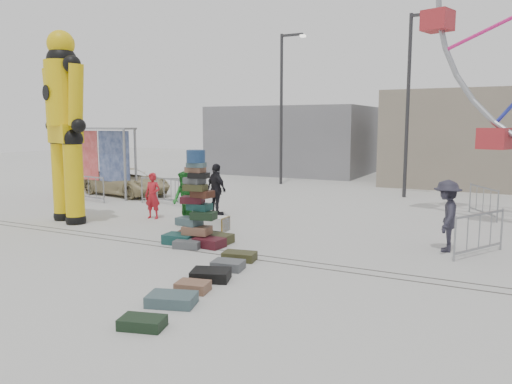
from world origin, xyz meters
The scene contains 27 objects.
ground centered at (0.00, 0.00, 0.00)m, with size 90.00×90.00×0.00m, color #9E9E99.
track_line_near centered at (0.00, 0.60, 0.00)m, with size 40.00×0.04×0.01m, color #47443F.
track_line_far centered at (0.00, 1.00, 0.00)m, with size 40.00×0.04×0.01m, color #47443F.
building_right centered at (7.00, 20.00, 2.50)m, with size 12.00×8.00×5.00m, color gray.
building_left centered at (-6.00, 22.00, 2.20)m, with size 10.00×8.00×4.40m, color gray.
lamp_post_right centered at (3.09, 13.00, 4.48)m, with size 1.41×0.25×8.00m.
lamp_post_left centered at (-3.91, 15.00, 4.48)m, with size 1.41×0.25×8.00m.
suitcase_tower centered at (-0.37, 1.34, 0.72)m, with size 1.81×1.61×2.58m.
crash_test_dummy centered at (-5.97, 2.00, 3.41)m, with size 2.55×1.24×6.47m.
banner_scaffold centered at (-9.47, 7.00, 2.34)m, with size 4.36×1.18×3.12m.
steamer_trunk centered at (-0.92, 3.00, 0.22)m, with size 0.93×0.54×0.44m, color silver.
row_case_0 centered at (1.47, 0.37, 0.10)m, with size 0.79×0.48×0.21m, color #37371B.
row_case_1 centered at (1.61, -0.42, 0.10)m, with size 0.70×0.51×0.21m, color #515558.
row_case_2 centered at (1.68, -1.25, 0.11)m, with size 0.80×0.60×0.22m, color black.
row_case_3 centered at (1.75, -2.03, 0.10)m, with size 0.64×0.46×0.20m, color brown.
row_case_4 centered at (1.82, -2.81, 0.10)m, with size 0.87×0.57×0.21m, color #41585D.
row_case_5 centered at (2.03, -3.88, 0.09)m, with size 0.72×0.45×0.18m, color black.
barricade_dummy_a centered at (-8.79, 5.66, 0.55)m, with size 2.00×0.10×1.10m, color gray, non-canonical shape.
barricade_dummy_b centered at (-5.49, 6.55, 0.55)m, with size 2.00×0.10×1.10m, color gray, non-canonical shape.
barricade_dummy_c centered at (-5.01, 6.39, 0.55)m, with size 2.00×0.10×1.10m, color gray, non-canonical shape.
barricade_wheel_front centered at (6.59, 3.50, 0.55)m, with size 2.00×0.10×1.10m, color gray, non-canonical shape.
barricade_wheel_back centered at (6.41, 9.26, 0.55)m, with size 2.00×0.10×1.10m, color gray, non-canonical shape.
pedestrian_red centered at (-3.83, 3.75, 0.80)m, with size 0.59×0.38×1.60m, color #B21924.
pedestrian_green centered at (-1.98, 3.02, 0.89)m, with size 0.87×0.68×1.78m, color #1A6921.
pedestrian_black centered at (-2.20, 5.32, 0.93)m, with size 1.09×0.46×1.87m, color black.
pedestrian_grey centered at (5.80, 3.58, 0.93)m, with size 1.20×0.69×1.86m, color #24222E.
parked_suv centered at (-8.61, 7.85, 0.62)m, with size 2.05×4.45×1.24m, color tan.
Camera 1 is at (7.15, -9.88, 3.27)m, focal length 35.00 mm.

